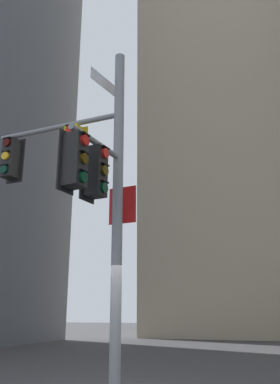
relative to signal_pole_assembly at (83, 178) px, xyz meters
name	(u,v)px	position (x,y,z in m)	size (l,w,h in m)	color
building_mid_block	(227,45)	(1.13, 26.03, 21.68)	(13.38, 13.38, 52.00)	tan
signal_pole_assembly	(83,178)	(0.00, 0.00, 0.00)	(3.63, 2.43, 7.37)	gray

